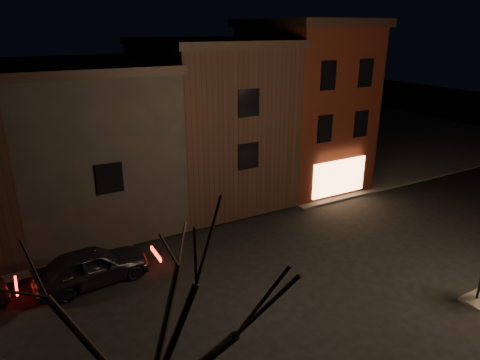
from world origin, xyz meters
name	(u,v)px	position (x,y,z in m)	size (l,w,h in m)	color
ground	(281,273)	(0.00, 0.00, 0.00)	(120.00, 120.00, 0.00)	black
sidewalk_far_right	(332,130)	(20.00, 20.00, 0.06)	(30.00, 30.00, 0.12)	#2D2B28
corner_building	(303,103)	(8.00, 9.47, 5.40)	(6.50, 8.50, 10.50)	#45150C
row_building_a	(207,118)	(1.50, 10.50, 4.83)	(7.30, 10.30, 9.40)	black
row_building_b	(87,141)	(-5.75, 10.50, 4.33)	(7.80, 10.30, 8.40)	black
bare_tree_left	(137,315)	(-8.00, -7.00, 5.43)	(5.60, 5.60, 7.50)	black
parked_car_a	(92,266)	(-7.29, 3.26, 0.79)	(1.86, 4.63, 1.58)	black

